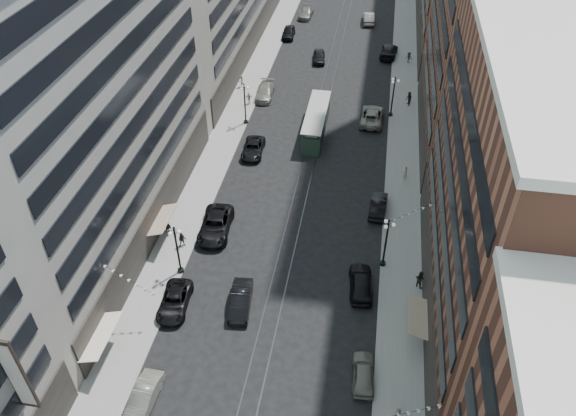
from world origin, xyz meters
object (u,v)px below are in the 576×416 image
Objects in this scene: car_4 at (363,373)px; car_12 at (389,51)px; car_9 at (288,32)px; pedestrian_2 at (182,240)px; pedestrian_5 at (167,226)px; pedestrian_8 at (405,172)px; car_13 at (319,57)px; car_extra_0 at (216,225)px; car_7 at (253,148)px; lamppost_sw_mid at (245,102)px; pedestrian_extra_0 at (241,81)px; streetcar at (316,123)px; pedestrian_extra_1 at (409,99)px; car_10 at (378,205)px; lamppost_se_mid at (393,95)px; pedestrian_9 at (409,57)px; pedestrian_6 at (249,98)px; car_8 at (265,92)px; lamppost_se_far at (386,241)px; car_2 at (175,301)px; car_extra_2 at (361,283)px; car_extra_1 at (306,13)px; pedestrian_7 at (420,279)px; pedestrian_4 at (398,415)px; car_5 at (241,300)px; car_11 at (372,116)px; car_1 at (143,397)px.

car_4 is 0.72× the size of car_12.
pedestrian_2 is at bearing -94.33° from car_9.
pedestrian_5 is 0.84× the size of pedestrian_8.
car_extra_0 reaches higher than car_13.
car_7 is at bearing 63.87° from pedestrian_2.
car_7 is (2.40, -6.58, -2.38)m from lamppost_sw_mid.
pedestrian_2 is at bearing -103.67° from car_7.
car_7 is at bearing 69.52° from car_12.
car_4 is 49.50m from pedestrian_extra_0.
streetcar is 2.46× the size of car_13.
pedestrian_extra_1 is at bearing 107.17° from car_12.
car_10 is at bearing 16.51° from car_extra_0.
lamppost_se_mid is at bearing 40.75° from pedestrian_2.
lamppost_sw_mid reaches higher than pedestrian_extra_0.
pedestrian_8 is 30.75m from pedestrian_9.
streetcar is 11.38m from pedestrian_6.
lamppost_se_far is at bearing -63.64° from car_8.
car_9 is at bearing 85.56° from car_2.
car_extra_2 is (19.61, -4.45, -0.06)m from pedestrian_5.
lamppost_se_far is at bearing -98.87° from car_4.
lamppost_sw_mid is 38.29m from car_extra_1.
car_extra_1 is (-17.86, 47.16, -0.28)m from pedestrian_8.
car_extra_0 reaches higher than car_9.
car_7 is at bearing -69.95° from lamppost_sw_mid.
pedestrian_8 is 0.97× the size of pedestrian_extra_1.
streetcar is 27.54m from pedestrian_7.
lamppost_se_mid is 3.41× the size of pedestrian_2.
car_12 is (-2.40, 62.63, -0.16)m from pedestrian_4.
car_2 is at bearing 68.98° from pedestrian_6.
lamppost_sw_mid is 1.00× the size of car_8.
car_7 is at bearing -67.73° from pedestrian_extra_1.
car_9 is (1.65, 52.26, -0.13)m from pedestrian_2.
pedestrian_6 is 0.27× the size of car_extra_0.
lamppost_se_far is 14.25m from pedestrian_8.
car_extra_0 is (-19.98, 4.22, -0.18)m from pedestrian_7.
pedestrian_6 is (-1.48, 36.07, 0.28)m from car_2.
car_5 is (-11.97, -35.09, -2.30)m from lamppost_se_mid.
car_4 is 2.73× the size of pedestrian_5.
car_12 is at bearing 72.04° from car_5.
car_4 is 0.69× the size of car_11.
pedestrian_extra_0 reaches higher than car_4.
lamppost_se_mid reaches higher than pedestrian_8.
car_12 is 50.14m from pedestrian_5.
car_extra_0 is at bearing -122.72° from lamppost_se_mid.
lamppost_se_far is at bearing 48.31° from car_1.
car_extra_1 reaches higher than car_4.
car_10 is 0.75× the size of car_extra_0.
car_4 is 46.06m from car_8.
lamppost_sw_mid is at bearing -91.28° from car_extra_1.
car_9 is at bearing 87.02° from car_extra_0.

